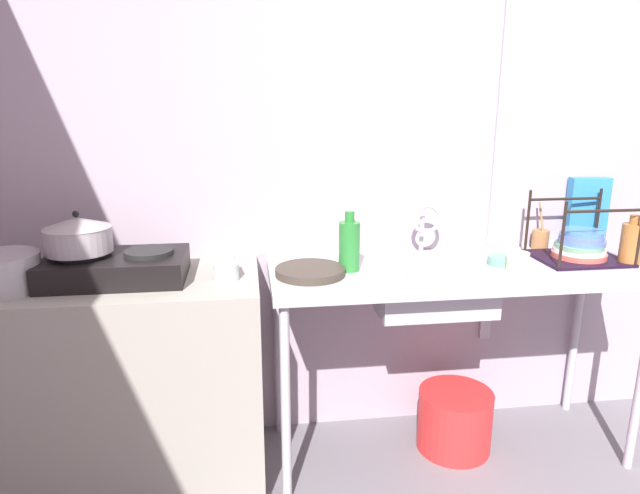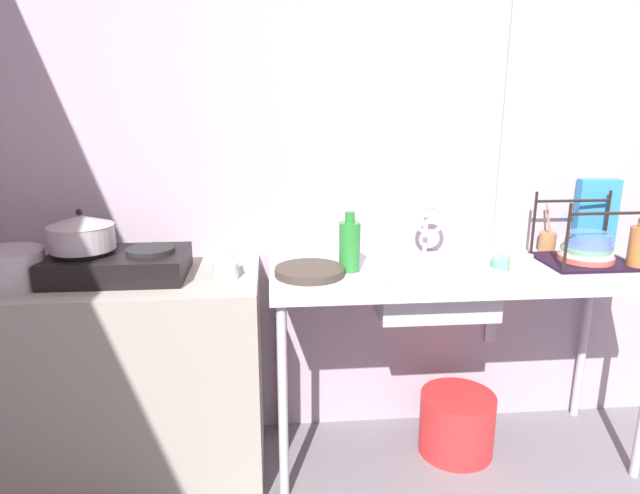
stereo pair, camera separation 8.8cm
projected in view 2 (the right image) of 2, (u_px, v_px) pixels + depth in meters
wall_back at (487, 143)px, 2.38m from camera, size 5.04×0.10×2.60m
wall_metal_strip at (509, 112)px, 2.30m from camera, size 0.05×0.01×2.08m
counter_concrete at (122, 378)px, 2.17m from camera, size 1.10×0.53×0.83m
counter_sink at (457, 284)px, 2.19m from camera, size 1.50×0.53×0.83m
stove at (118, 264)px, 2.05m from camera, size 0.50×0.31×0.11m
pot_on_left_burner at (81, 232)px, 2.01m from camera, size 0.24×0.24×0.15m
pot_beside_stove at (6, 269)px, 1.95m from camera, size 0.26×0.26×0.13m
percolator at (225, 258)px, 2.03m from camera, size 0.09×0.09×0.16m
sink_basin at (430, 288)px, 2.18m from camera, size 0.45×0.37×0.16m
faucet at (429, 223)px, 2.29m from camera, size 0.13×0.07×0.23m
frying_pan at (310, 271)px, 2.08m from camera, size 0.27×0.27×0.03m
dish_rack at (587, 250)px, 2.23m from camera, size 0.35×0.29×0.28m
cup_by_rack at (521, 264)px, 2.11m from camera, size 0.09×0.09×0.07m
small_bowl_on_drainboard at (504, 263)px, 2.19m from camera, size 0.11×0.11×0.04m
bottle_by_sink at (350, 245)px, 2.12m from camera, size 0.08×0.08×0.23m
bottle_by_rack at (640, 247)px, 2.15m from camera, size 0.08×0.08×0.20m
cereal_box at (596, 215)px, 2.40m from camera, size 0.18×0.07×0.31m
utensil_jar at (547, 241)px, 2.41m from camera, size 0.07×0.07×0.21m
bucket_on_floor at (457, 423)px, 2.36m from camera, size 0.32×0.32×0.27m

